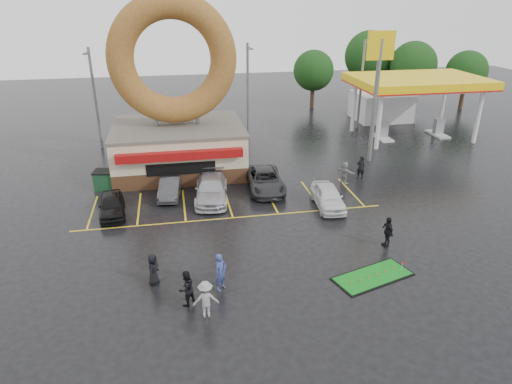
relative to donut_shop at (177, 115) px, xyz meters
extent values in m
plane|color=black|center=(3.00, -12.97, -4.46)|extent=(120.00, 120.00, 0.00)
cube|color=#472B19|center=(0.00, 0.03, -3.86)|extent=(10.00, 8.00, 1.20)
cube|color=beige|center=(0.00, 0.03, -2.11)|extent=(10.00, 8.00, 2.30)
cube|color=#59544C|center=(0.00, 0.03, -0.86)|extent=(10.20, 8.20, 0.20)
cube|color=maroon|center=(0.00, -4.27, -1.86)|extent=(9.00, 0.60, 0.60)
cylinder|color=slate|center=(-1.60, 0.03, -0.16)|extent=(0.30, 0.30, 1.20)
cylinder|color=slate|center=(1.60, 0.03, -0.16)|extent=(0.30, 0.30, 1.20)
torus|color=brown|center=(0.00, 0.03, 4.24)|extent=(9.60, 2.00, 9.60)
cylinder|color=silver|center=(18.00, 2.03, -1.96)|extent=(0.40, 0.40, 5.00)
cylinder|color=silver|center=(28.00, 2.03, -1.96)|extent=(0.40, 0.40, 5.00)
cylinder|color=silver|center=(18.00, 8.03, -1.96)|extent=(0.40, 0.40, 5.00)
cylinder|color=silver|center=(28.00, 8.03, -1.96)|extent=(0.40, 0.40, 5.00)
cube|color=silver|center=(23.00, 5.03, 0.79)|extent=(12.00, 8.00, 0.50)
cube|color=yellow|center=(23.00, 5.03, 1.09)|extent=(12.30, 8.30, 0.70)
cube|color=#99999E|center=(20.00, 5.03, -3.56)|extent=(0.90, 0.60, 1.60)
cube|color=#99999E|center=(26.00, 5.03, -3.56)|extent=(0.90, 0.60, 1.60)
cube|color=silver|center=(23.00, 12.03, -2.96)|extent=(6.00, 5.00, 3.00)
cylinder|color=slate|center=(16.00, -0.97, 0.54)|extent=(0.36, 0.36, 10.00)
cube|color=yellow|center=(16.00, -0.97, 5.04)|extent=(2.20, 0.30, 2.20)
cylinder|color=slate|center=(-7.00, 7.03, 0.04)|extent=(0.24, 0.24, 9.00)
cylinder|color=slate|center=(-7.00, 6.03, 4.24)|extent=(0.12, 2.00, 0.12)
cube|color=slate|center=(-7.00, 5.03, 4.19)|extent=(0.40, 0.18, 0.12)
cylinder|color=slate|center=(7.00, 8.03, 0.04)|extent=(0.24, 0.24, 9.00)
cylinder|color=slate|center=(7.00, 7.03, 4.24)|extent=(0.12, 2.00, 0.12)
cube|color=slate|center=(7.00, 6.03, 4.19)|extent=(0.40, 0.18, 0.12)
cylinder|color=slate|center=(19.00, 9.03, 0.04)|extent=(0.24, 0.24, 9.00)
cylinder|color=slate|center=(19.00, 8.03, 4.24)|extent=(0.12, 2.00, 0.12)
cube|color=slate|center=(19.00, 7.03, 4.19)|extent=(0.40, 0.18, 0.12)
cylinder|color=#332114|center=(29.00, 17.03, -3.02)|extent=(0.50, 0.50, 2.88)
sphere|color=black|center=(29.00, 17.03, 0.74)|extent=(5.60, 5.60, 5.60)
cylinder|color=#332114|center=(35.00, 15.03, -3.20)|extent=(0.50, 0.50, 2.52)
sphere|color=black|center=(35.00, 15.03, 0.09)|extent=(4.90, 4.90, 4.90)
cylinder|color=#332114|center=(25.00, 21.03, -2.84)|extent=(0.50, 0.50, 3.24)
sphere|color=black|center=(25.00, 21.03, 1.39)|extent=(6.30, 6.30, 6.30)
cylinder|color=#332114|center=(17.00, 19.03, -3.20)|extent=(0.50, 0.50, 2.52)
sphere|color=black|center=(17.00, 19.03, 0.09)|extent=(4.90, 4.90, 4.90)
imported|color=black|center=(-4.62, -7.64, -3.79)|extent=(1.97, 4.09, 1.35)
imported|color=#323235|center=(-0.87, -5.30, -3.81)|extent=(1.85, 4.11, 1.31)
imported|color=#AAAAAF|center=(1.94, -6.41, -3.69)|extent=(2.79, 5.58, 1.56)
imported|color=#2D2D30|center=(5.94, -5.46, -3.72)|extent=(2.78, 5.50, 1.49)
imported|color=silver|center=(9.52, -9.05, -3.73)|extent=(2.05, 4.41, 1.46)
imported|color=navy|center=(1.38, -17.05, -3.49)|extent=(0.83, 0.83, 1.94)
imported|color=black|center=(-0.31, -17.94, -3.58)|extent=(1.08, 1.05, 1.76)
imported|color=gray|center=(0.51, -18.94, -3.57)|extent=(1.16, 0.67, 1.79)
imported|color=black|center=(-1.83, -15.99, -3.64)|extent=(0.75, 0.93, 1.65)
imported|color=black|center=(11.11, -14.65, -3.56)|extent=(0.48, 1.07, 1.80)
imported|color=gray|center=(12.08, -5.35, -3.62)|extent=(1.29, 1.59, 1.70)
imported|color=black|center=(13.67, -4.62, -3.55)|extent=(0.71, 0.50, 1.83)
cube|color=#1A4527|center=(-5.34, -3.12, -3.81)|extent=(1.98, 1.50, 1.30)
cube|color=black|center=(9.08, -17.46, -4.44)|extent=(4.46, 2.93, 0.05)
cube|color=#13721B|center=(9.08, -17.46, -4.41)|extent=(4.23, 2.69, 0.03)
cylinder|color=silver|center=(10.77, -17.22, -4.18)|extent=(0.02, 0.02, 0.47)
cube|color=red|center=(10.84, -17.22, -4.00)|extent=(0.14, 0.01, 0.10)
camera|label=1|loc=(-0.35, -35.52, 8.80)|focal=32.00mm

